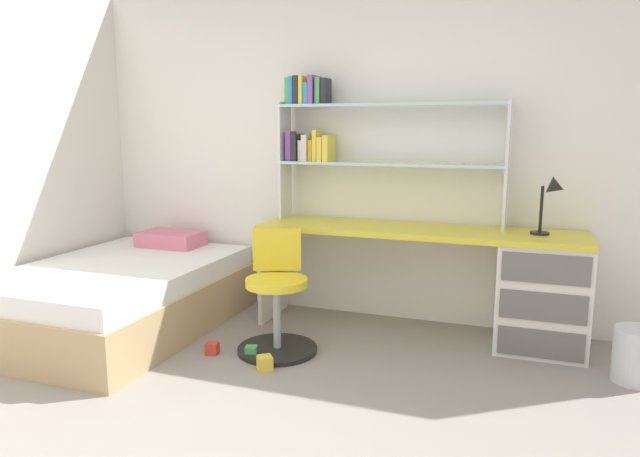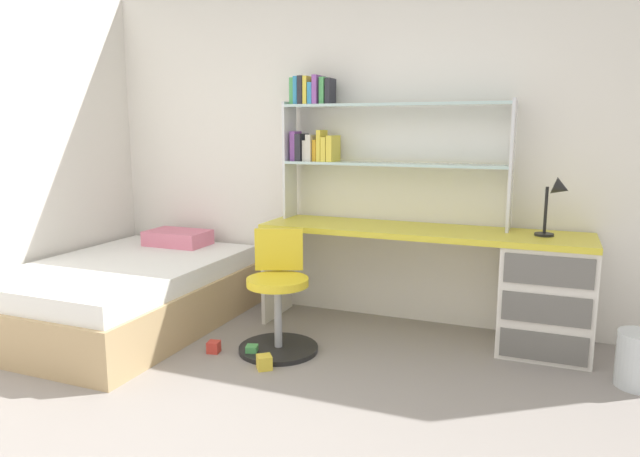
% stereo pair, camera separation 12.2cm
% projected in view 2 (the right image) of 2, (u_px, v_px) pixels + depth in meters
% --- Properties ---
extents(room_shell, '(5.65, 5.76, 2.54)m').
position_uv_depth(room_shell, '(148.00, 155.00, 3.60)').
color(room_shell, white).
rests_on(room_shell, ground_plane).
extents(desk, '(2.23, 0.54, 0.76)m').
position_uv_depth(desk, '(510.00, 284.00, 3.77)').
color(desk, gold).
rests_on(desk, ground_plane).
extents(bookshelf_hutch, '(1.64, 0.22, 1.06)m').
position_uv_depth(bookshelf_hutch, '(356.00, 134.00, 4.15)').
color(bookshelf_hutch, silver).
rests_on(bookshelf_hutch, desk).
extents(desk_lamp, '(0.20, 0.17, 0.38)m').
position_uv_depth(desk_lamp, '(557.00, 198.00, 3.57)').
color(desk_lamp, black).
rests_on(desk_lamp, desk).
extents(swivel_chair, '(0.52, 0.52, 0.78)m').
position_uv_depth(swivel_chair, '(278.00, 304.00, 3.73)').
color(swivel_chair, black).
rests_on(swivel_chair, ground_plane).
extents(bed_platform, '(1.29, 1.82, 0.60)m').
position_uv_depth(bed_platform, '(126.00, 294.00, 4.19)').
color(bed_platform, tan).
rests_on(bed_platform, ground_plane).
extents(waste_bin, '(0.25, 0.25, 0.32)m').
position_uv_depth(waste_bin, '(640.00, 360.00, 3.21)').
color(waste_bin, silver).
rests_on(waste_bin, ground_plane).
extents(toy_block_yellow_1, '(0.12, 0.12, 0.09)m').
position_uv_depth(toy_block_yellow_1, '(264.00, 362.00, 3.46)').
color(toy_block_yellow_1, gold).
rests_on(toy_block_yellow_1, ground_plane).
extents(toy_block_green_2, '(0.09, 0.09, 0.07)m').
position_uv_depth(toy_block_green_2, '(252.00, 351.00, 3.66)').
color(toy_block_green_2, '#479E51').
rests_on(toy_block_green_2, ground_plane).
extents(toy_block_red_3, '(0.09, 0.09, 0.07)m').
position_uv_depth(toy_block_red_3, '(214.00, 347.00, 3.72)').
color(toy_block_red_3, red).
rests_on(toy_block_red_3, ground_plane).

